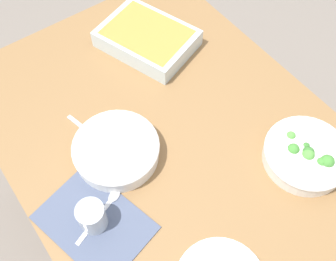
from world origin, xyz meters
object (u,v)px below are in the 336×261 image
(stew_bowl, at_px, (116,150))
(spoon_by_stew, at_px, (95,137))
(broccoli_bowl, at_px, (306,155))
(spoon_by_broccoli, at_px, (305,173))
(drink_cup, at_px, (92,217))
(spoon_spare, at_px, (105,209))
(baking_dish, at_px, (147,38))

(stew_bowl, bearing_deg, spoon_by_stew, -166.33)
(broccoli_bowl, xyz_separation_m, spoon_by_broccoli, (0.03, -0.03, -0.03))
(drink_cup, relative_size, spoon_by_broccoli, 0.59)
(drink_cup, bearing_deg, spoon_by_stew, 149.27)
(stew_bowl, distance_m, spoon_by_stew, 0.10)
(spoon_by_stew, height_order, spoon_by_broccoli, same)
(drink_cup, distance_m, spoon_by_broccoli, 0.58)
(spoon_by_stew, bearing_deg, spoon_by_broccoli, 42.73)
(broccoli_bowl, height_order, spoon_by_stew, broccoli_bowl)
(spoon_by_stew, bearing_deg, spoon_spare, -23.93)
(stew_bowl, xyz_separation_m, baking_dish, (-0.30, 0.31, 0.00))
(broccoli_bowl, bearing_deg, baking_dish, -170.75)
(broccoli_bowl, distance_m, spoon_spare, 0.56)
(baking_dish, bearing_deg, stew_bowl, -45.81)
(broccoli_bowl, xyz_separation_m, spoon_spare, (-0.20, -0.53, -0.03))
(stew_bowl, height_order, drink_cup, drink_cup)
(stew_bowl, xyz_separation_m, spoon_spare, (0.12, -0.11, -0.03))
(stew_bowl, xyz_separation_m, spoon_by_stew, (-0.09, -0.02, -0.03))
(drink_cup, relative_size, spoon_spare, 0.50)
(broccoli_bowl, height_order, spoon_by_broccoli, broccoli_bowl)
(baking_dish, bearing_deg, drink_cup, -46.86)
(broccoli_bowl, xyz_separation_m, drink_cup, (-0.19, -0.57, 0.01))
(baking_dish, xyz_separation_m, spoon_spare, (0.42, -0.42, -0.03))
(spoon_by_broccoli, bearing_deg, broccoli_bowl, 138.74)
(broccoli_bowl, distance_m, baking_dish, 0.63)
(baking_dish, bearing_deg, broccoli_bowl, 9.25)
(baking_dish, height_order, spoon_by_broccoli, baking_dish)
(drink_cup, bearing_deg, spoon_spare, 111.19)
(baking_dish, relative_size, drink_cup, 4.18)
(baking_dish, xyz_separation_m, drink_cup, (0.44, -0.46, 0.00))
(spoon_by_broccoli, bearing_deg, spoon_by_stew, -137.27)
(drink_cup, distance_m, spoon_by_stew, 0.26)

